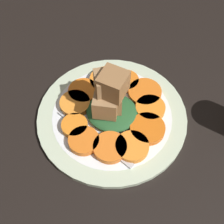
% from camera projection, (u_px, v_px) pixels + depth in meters
% --- Properties ---
extents(table_slab, '(1.20, 1.20, 0.02)m').
position_uv_depth(table_slab, '(112.00, 120.00, 0.65)').
color(table_slab, black).
rests_on(table_slab, ground).
extents(plate, '(0.30, 0.30, 0.01)m').
position_uv_depth(plate, '(112.00, 116.00, 0.63)').
color(plate, beige).
rests_on(plate, table_slab).
extents(carrot_slice_0, '(0.06, 0.06, 0.01)m').
position_uv_depth(carrot_slice_0, '(75.00, 104.00, 0.63)').
color(carrot_slice_0, orange).
rests_on(carrot_slice_0, plate).
extents(carrot_slice_1, '(0.05, 0.05, 0.01)m').
position_uv_depth(carrot_slice_1, '(75.00, 126.00, 0.61)').
color(carrot_slice_1, orange).
rests_on(carrot_slice_1, plate).
extents(carrot_slice_2, '(0.06, 0.06, 0.01)m').
position_uv_depth(carrot_slice_2, '(84.00, 141.00, 0.59)').
color(carrot_slice_2, orange).
rests_on(carrot_slice_2, plate).
extents(carrot_slice_3, '(0.06, 0.06, 0.01)m').
position_uv_depth(carrot_slice_3, '(110.00, 147.00, 0.58)').
color(carrot_slice_3, orange).
rests_on(carrot_slice_3, plate).
extents(carrot_slice_4, '(0.06, 0.06, 0.01)m').
position_uv_depth(carrot_slice_4, '(132.00, 147.00, 0.58)').
color(carrot_slice_4, orange).
rests_on(carrot_slice_4, plate).
extents(carrot_slice_5, '(0.07, 0.07, 0.01)m').
position_uv_depth(carrot_slice_5, '(147.00, 129.00, 0.60)').
color(carrot_slice_5, '#D66114').
rests_on(carrot_slice_5, plate).
extents(carrot_slice_6, '(0.06, 0.06, 0.01)m').
position_uv_depth(carrot_slice_6, '(150.00, 108.00, 0.63)').
color(carrot_slice_6, orange).
rests_on(carrot_slice_6, plate).
extents(carrot_slice_7, '(0.07, 0.07, 0.01)m').
position_uv_depth(carrot_slice_7, '(145.00, 93.00, 0.65)').
color(carrot_slice_7, orange).
rests_on(carrot_slice_7, plate).
extents(carrot_slice_8, '(0.05, 0.05, 0.01)m').
position_uv_depth(carrot_slice_8, '(126.00, 81.00, 0.67)').
color(carrot_slice_8, orange).
rests_on(carrot_slice_8, plate).
extents(carrot_slice_9, '(0.07, 0.07, 0.01)m').
position_uv_depth(carrot_slice_9, '(106.00, 80.00, 0.67)').
color(carrot_slice_9, orange).
rests_on(carrot_slice_9, plate).
extents(carrot_slice_10, '(0.06, 0.06, 0.01)m').
position_uv_depth(carrot_slice_10, '(83.00, 92.00, 0.65)').
color(carrot_slice_10, orange).
rests_on(carrot_slice_10, plate).
extents(center_pile, '(0.10, 0.09, 0.11)m').
position_uv_depth(center_pile, '(110.00, 100.00, 0.59)').
color(center_pile, '#235128').
rests_on(center_pile, plate).
extents(fork, '(0.18, 0.10, 0.00)m').
position_uv_depth(fork, '(93.00, 135.00, 0.60)').
color(fork, '#B2B2B7').
rests_on(fork, plate).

